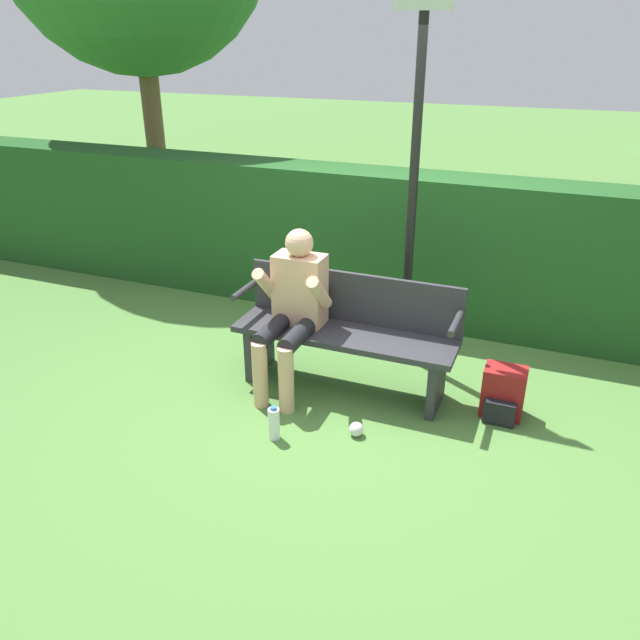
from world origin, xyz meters
The scene contains 8 objects.
ground_plane centered at (0.00, 0.00, 0.00)m, with size 40.00×40.00×0.00m, color #4C7A38.
hedge_back centered at (0.00, 1.47, 0.67)m, with size 12.00×0.51×1.34m.
park_bench centered at (0.00, 0.06, 0.45)m, with size 1.64×0.44×0.86m.
person_seated centered at (-0.37, -0.08, 0.66)m, with size 0.50×0.65×1.19m.
backpack centered at (1.16, 0.07, 0.17)m, with size 0.29×0.27×0.36m.
water_bottle centered at (-0.20, -0.78, 0.12)m, with size 0.08×0.08×0.25m.
signpost centered at (0.28, 0.67, 1.61)m, with size 0.41×0.09×2.87m.
litter_crumple centered at (0.29, -0.55, 0.05)m, with size 0.10×0.10×0.10m.
Camera 1 is at (1.36, -3.85, 2.47)m, focal length 35.00 mm.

